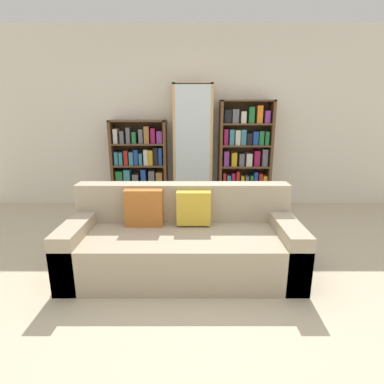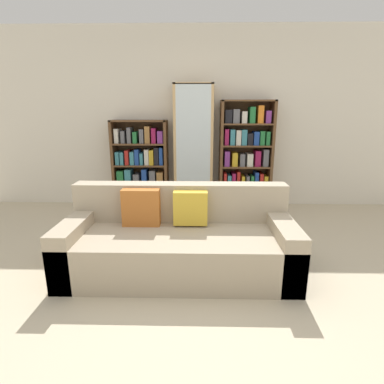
{
  "view_description": "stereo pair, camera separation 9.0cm",
  "coord_description": "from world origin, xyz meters",
  "px_view_note": "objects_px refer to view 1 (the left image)",
  "views": [
    {
      "loc": [
        -0.14,
        -2.2,
        1.48
      ],
      "look_at": [
        -0.12,
        1.35,
        0.52
      ],
      "focal_mm": 28.0,
      "sensor_mm": 36.0,
      "label": 1
    },
    {
      "loc": [
        -0.05,
        -2.2,
        1.48
      ],
      "look_at": [
        -0.12,
        1.35,
        0.52
      ],
      "focal_mm": 28.0,
      "sensor_mm": 36.0,
      "label": 2
    }
  ],
  "objects_px": {
    "couch": "(181,242)",
    "display_cabinet": "(192,148)",
    "bookshelf_right": "(243,157)",
    "wine_bottle": "(218,222)",
    "bookshelf_left": "(139,167)"
  },
  "relations": [
    {
      "from": "wine_bottle",
      "to": "couch",
      "type": "bearing_deg",
      "value": -116.93
    },
    {
      "from": "bookshelf_left",
      "to": "display_cabinet",
      "type": "distance_m",
      "value": 0.86
    },
    {
      "from": "bookshelf_left",
      "to": "bookshelf_right",
      "type": "distance_m",
      "value": 1.62
    },
    {
      "from": "couch",
      "to": "display_cabinet",
      "type": "xyz_separation_m",
      "value": [
        0.11,
        1.95,
        0.65
      ]
    },
    {
      "from": "couch",
      "to": "bookshelf_right",
      "type": "relative_size",
      "value": 1.29
    },
    {
      "from": "bookshelf_left",
      "to": "wine_bottle",
      "type": "relative_size",
      "value": 3.41
    },
    {
      "from": "couch",
      "to": "display_cabinet",
      "type": "bearing_deg",
      "value": 86.88
    },
    {
      "from": "display_cabinet",
      "to": "bookshelf_right",
      "type": "distance_m",
      "value": 0.81
    },
    {
      "from": "couch",
      "to": "display_cabinet",
      "type": "distance_m",
      "value": 2.06
    },
    {
      "from": "bookshelf_left",
      "to": "display_cabinet",
      "type": "relative_size",
      "value": 0.72
    },
    {
      "from": "display_cabinet",
      "to": "bookshelf_right",
      "type": "height_order",
      "value": "display_cabinet"
    },
    {
      "from": "couch",
      "to": "bookshelf_left",
      "type": "bearing_deg",
      "value": 109.83
    },
    {
      "from": "couch",
      "to": "wine_bottle",
      "type": "xyz_separation_m",
      "value": [
        0.43,
        0.85,
        -0.12
      ]
    },
    {
      "from": "bookshelf_left",
      "to": "bookshelf_right",
      "type": "relative_size",
      "value": 0.83
    },
    {
      "from": "bookshelf_left",
      "to": "display_cabinet",
      "type": "bearing_deg",
      "value": -1.17
    }
  ]
}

